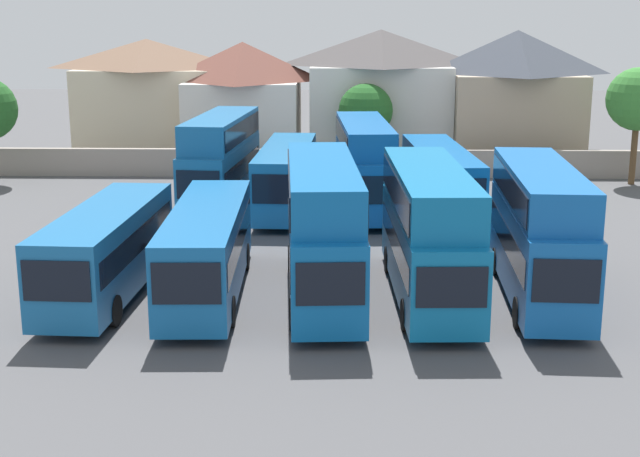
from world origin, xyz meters
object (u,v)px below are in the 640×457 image
object	(u,v)px
house_terrace_left	(149,98)
tree_left_of_lot	(638,100)
bus_1	(107,247)
bus_5	(540,226)
bus_2	(207,246)
bus_8	(364,162)
bus_4	(429,226)
house_terrace_right	(380,94)
bus_3	(323,223)
bus_7	(286,175)
house_terrace_far_right	(515,96)
bus_6	(221,157)
house_terrace_centre	(243,101)
tree_right_of_lot	(366,112)
bus_9	(440,177)

from	to	relation	value
house_terrace_left	tree_left_of_lot	distance (m)	33.44
bus_1	bus_5	world-z (taller)	bus_5
bus_2	tree_left_of_lot	xyz separation A→B (m)	(23.08, 22.72, 3.30)
tree_left_of_lot	bus_8	bearing A→B (deg)	-154.21
bus_4	house_terrace_right	distance (m)	31.59
bus_5	tree_left_of_lot	bearing A→B (deg)	157.68
bus_3	bus_7	distance (m)	14.75
bus_2	house_terrace_far_right	xyz separation A→B (m)	(17.08, 30.54, 2.76)
bus_6	house_terrace_centre	bearing A→B (deg)	-173.29
house_terrace_right	tree_left_of_lot	world-z (taller)	house_terrace_right
bus_4	bus_7	distance (m)	15.86
bus_8	tree_right_of_lot	distance (m)	12.70
house_terrace_right	tree_left_of_lot	xyz separation A→B (m)	(15.36, -8.77, 0.54)
bus_2	bus_6	xyz separation A→B (m)	(-1.50, 15.14, 0.91)
bus_2	bus_4	distance (m)	8.35
bus_4	tree_right_of_lot	xyz separation A→B (m)	(-1.71, 27.25, 1.19)
bus_9	house_terrace_right	bearing A→B (deg)	-175.42
bus_1	house_terrace_right	world-z (taller)	house_terrace_right
house_terrace_right	tree_right_of_lot	world-z (taller)	house_terrace_right
bus_6	bus_7	distance (m)	3.71
bus_9	house_terrace_far_right	distance (m)	17.77
bus_7	house_terrace_far_right	size ratio (longest dim) A/B	1.19
bus_4	bus_9	xyz separation A→B (m)	(1.97, 14.39, -0.81)
bus_5	house_terrace_right	bearing A→B (deg)	-168.76
bus_2	bus_5	distance (m)	12.43
bus_3	bus_6	world-z (taller)	bus_3
bus_1	house_terrace_far_right	bearing A→B (deg)	148.36
bus_9	bus_2	bearing A→B (deg)	-39.48
house_terrace_right	tree_right_of_lot	distance (m)	4.48
tree_right_of_lot	house_terrace_left	bearing A→B (deg)	162.47
bus_6	tree_left_of_lot	distance (m)	25.83
house_terrace_left	bus_8	bearing A→B (deg)	-49.06
bus_5	bus_6	bearing A→B (deg)	-134.76
bus_9	house_terrace_left	xyz separation A→B (m)	(-19.27, 17.79, 2.38)
bus_2	tree_left_of_lot	bearing A→B (deg)	132.62
bus_6	house_terrace_centre	world-z (taller)	house_terrace_centre
bus_2	house_terrace_far_right	world-z (taller)	house_terrace_far_right
bus_1	tree_right_of_lot	bearing A→B (deg)	161.80
bus_6	house_terrace_right	world-z (taller)	house_terrace_right
bus_3	bus_5	world-z (taller)	bus_3
bus_2	tree_right_of_lot	size ratio (longest dim) A/B	1.95
bus_7	bus_3	bearing A→B (deg)	10.97
bus_5	tree_right_of_lot	size ratio (longest dim) A/B	1.80
bus_9	tree_right_of_lot	bearing A→B (deg)	-167.95
bus_7	tree_left_of_lot	world-z (taller)	tree_left_of_lot
bus_3	bus_6	bearing A→B (deg)	-162.73
bus_1	bus_5	bearing A→B (deg)	92.85
bus_9	house_terrace_far_right	xyz separation A→B (m)	(6.81, 16.19, 2.73)
bus_9	house_terrace_far_right	bearing A→B (deg)	153.29
bus_9	bus_3	bearing A→B (deg)	-26.30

